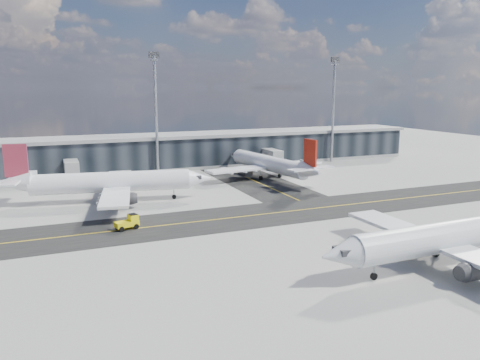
{
  "coord_description": "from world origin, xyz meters",
  "views": [
    {
      "loc": [
        -24.63,
        -63.84,
        20.62
      ],
      "look_at": [
        5.69,
        9.24,
        5.0
      ],
      "focal_mm": 35.0,
      "sensor_mm": 36.0,
      "label": 1
    }
  ],
  "objects_px": {
    "baggage_tug": "(129,222)",
    "service_van": "(225,170)",
    "airliner_af": "(109,182)",
    "airliner_redtail": "(270,164)",
    "airliner_near": "(453,236)"
  },
  "relations": [
    {
      "from": "baggage_tug",
      "to": "service_van",
      "type": "xyz_separation_m",
      "value": [
        29.84,
        38.65,
        -0.41
      ]
    },
    {
      "from": "airliner_redtail",
      "to": "service_van",
      "type": "xyz_separation_m",
      "value": [
        -6.79,
        11.38,
        -2.79
      ]
    },
    {
      "from": "service_van",
      "to": "airliner_af",
      "type": "bearing_deg",
      "value": -159.89
    },
    {
      "from": "airliner_redtail",
      "to": "baggage_tug",
      "type": "xyz_separation_m",
      "value": [
        -36.62,
        -27.27,
        -2.38
      ]
    },
    {
      "from": "airliner_af",
      "to": "service_van",
      "type": "xyz_separation_m",
      "value": [
        30.33,
        20.4,
        -3.01
      ]
    },
    {
      "from": "baggage_tug",
      "to": "service_van",
      "type": "relative_size",
      "value": 0.77
    },
    {
      "from": "airliner_redtail",
      "to": "baggage_tug",
      "type": "relative_size",
      "value": 9.45
    },
    {
      "from": "baggage_tug",
      "to": "service_van",
      "type": "distance_m",
      "value": 48.83
    },
    {
      "from": "airliner_redtail",
      "to": "airliner_near",
      "type": "height_order",
      "value": "airliner_near"
    },
    {
      "from": "baggage_tug",
      "to": "airliner_redtail",
      "type": "bearing_deg",
      "value": 111.81
    },
    {
      "from": "airliner_near",
      "to": "service_van",
      "type": "xyz_separation_m",
      "value": [
        -3.1,
        67.84,
        -2.87
      ]
    },
    {
      "from": "airliner_af",
      "to": "airliner_redtail",
      "type": "bearing_deg",
      "value": 113.9
    },
    {
      "from": "airliner_redtail",
      "to": "service_van",
      "type": "bearing_deg",
      "value": 112.62
    },
    {
      "from": "service_van",
      "to": "airliner_redtail",
      "type": "bearing_deg",
      "value": -73.01
    },
    {
      "from": "airliner_af",
      "to": "airliner_redtail",
      "type": "relative_size",
      "value": 1.06
    }
  ]
}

